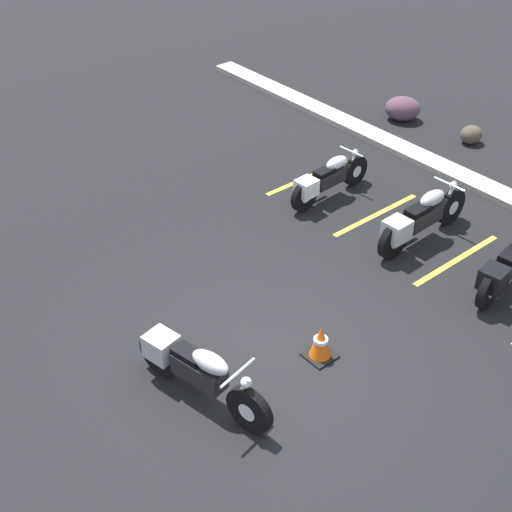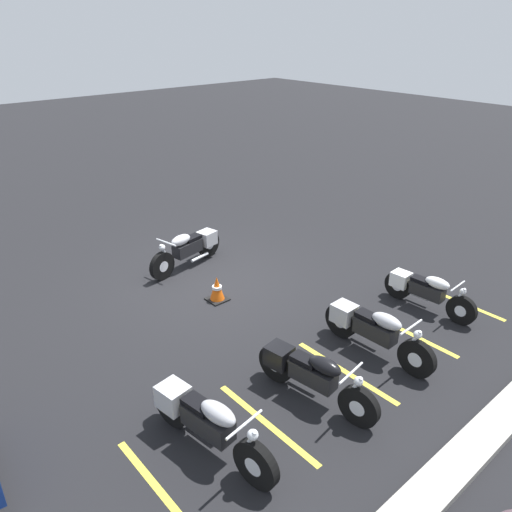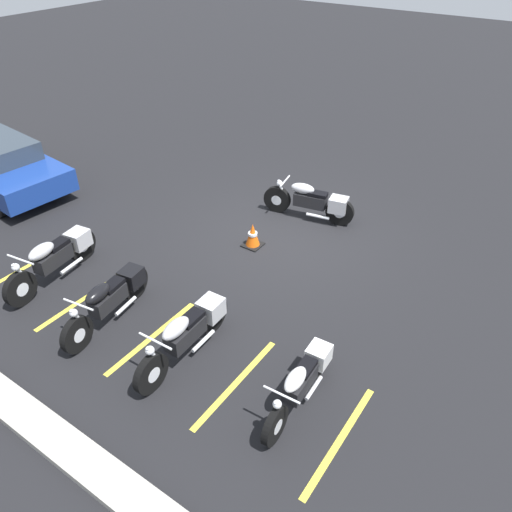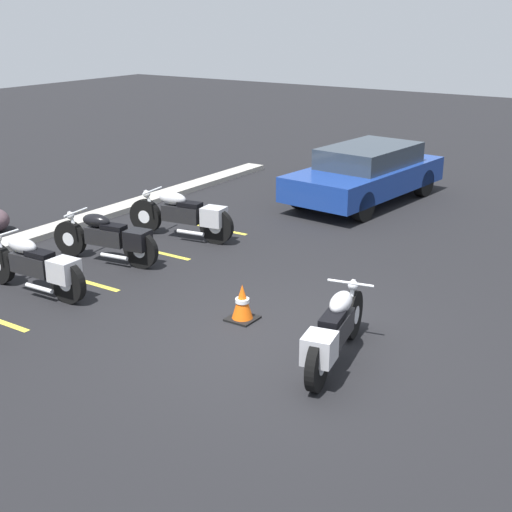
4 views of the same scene
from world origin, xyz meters
TOP-DOWN VIEW (x-y plane):
  - ground at (0.00, 0.00)m, footprint 60.00×60.00m
  - motorcycle_silver_featured at (-0.14, -0.95)m, footprint 2.17×0.77m
  - parked_bike_0 at (-2.60, 3.77)m, footprint 0.55×1.97m
  - parked_bike_1 at (-0.61, 3.97)m, footprint 0.62×2.21m
  - parked_bike_2 at (1.08, 4.08)m, footprint 0.68×2.15m
  - landscape_rock_1 at (-3.97, 7.47)m, footprint 1.01×0.99m
  - landscape_rock_2 at (-2.28, 7.71)m, footprint 0.51×0.54m
  - traffic_cone at (0.36, 0.77)m, footprint 0.40×0.40m
  - stall_line_0 at (-3.40, 4.07)m, footprint 0.10×2.10m
  - stall_line_1 at (-1.62, 4.07)m, footprint 0.10×2.10m
  - stall_line_2 at (0.17, 4.07)m, footprint 0.10×2.10m

SIDE VIEW (x-z plane):
  - ground at x=0.00m, z-range 0.00..0.00m
  - stall_line_0 at x=-3.40m, z-range 0.00..0.00m
  - stall_line_1 at x=-1.62m, z-range 0.00..0.00m
  - stall_line_2 at x=0.17m, z-range 0.00..0.00m
  - landscape_rock_2 at x=-2.28m, z-range 0.00..0.38m
  - traffic_cone at x=0.36m, z-range -0.02..0.52m
  - landscape_rock_1 at x=-3.97m, z-range 0.00..0.53m
  - parked_bike_0 at x=-2.60m, z-range 0.02..0.80m
  - parked_bike_2 at x=1.08m, z-range 0.03..0.88m
  - motorcycle_silver_featured at x=-0.14m, z-range 0.03..0.89m
  - parked_bike_1 at x=-0.61m, z-range 0.03..0.90m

